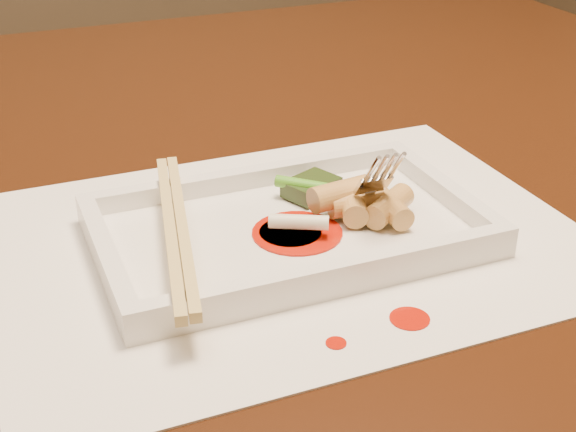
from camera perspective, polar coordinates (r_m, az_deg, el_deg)
name	(u,v)px	position (r m, az deg, el deg)	size (l,w,h in m)	color
table	(121,266)	(0.74, -11.80, -3.48)	(1.40, 0.90, 0.75)	black
placemat	(288,240)	(0.55, 0.00, -1.71)	(0.40, 0.30, 0.00)	white
sauce_splatter_a	(410,319)	(0.48, 8.64, -7.22)	(0.02, 0.02, 0.00)	#BB1605
sauce_splatter_b	(336,343)	(0.45, 3.44, -9.00)	(0.01, 0.01, 0.00)	#BB1605
plate_base	(288,234)	(0.55, 0.00, -1.28)	(0.26, 0.16, 0.01)	white
plate_rim_far	(251,177)	(0.61, -2.64, 2.78)	(0.26, 0.01, 0.01)	white
plate_rim_near	(334,273)	(0.49, 3.30, -4.09)	(0.26, 0.01, 0.01)	white
plate_rim_left	(106,255)	(0.52, -12.81, -2.73)	(0.01, 0.14, 0.01)	white
plate_rim_right	(444,190)	(0.60, 11.05, 1.85)	(0.01, 0.14, 0.01)	white
veg_piece	(311,187)	(0.59, 1.67, 2.07)	(0.04, 0.03, 0.01)	black
scallion_white	(299,222)	(0.53, 0.77, -0.42)	(0.01, 0.01, 0.04)	#EAEACC
scallion_green	(332,190)	(0.57, 3.12, 1.87)	(0.01, 0.01, 0.09)	#3A8F17
chopstick_a	(170,228)	(0.52, -8.40, -0.87)	(0.01, 0.21, 0.01)	tan
chopstick_b	(182,226)	(0.52, -7.55, -0.72)	(0.01, 0.21, 0.01)	tan
fork	(372,105)	(0.56, 5.99, 7.86)	(0.09, 0.10, 0.14)	silver
sauce_blob_0	(297,233)	(0.54, 0.66, -1.20)	(0.06, 0.06, 0.00)	#BB1605
sauce_blob_1	(290,232)	(0.54, 0.17, -1.17)	(0.04, 0.04, 0.00)	#BB1605
rice_cake_0	(389,206)	(0.56, 7.19, 0.70)	(0.02, 0.02, 0.04)	tan
rice_cake_1	(389,206)	(0.56, 7.17, 0.74)	(0.02, 0.02, 0.05)	tan
rice_cake_2	(341,194)	(0.56, 3.77, 1.59)	(0.02, 0.02, 0.05)	tan
rice_cake_3	(356,203)	(0.56, 4.88, 0.91)	(0.02, 0.02, 0.04)	tan
rice_cake_4	(353,205)	(0.56, 4.67, 0.80)	(0.02, 0.02, 0.04)	tan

